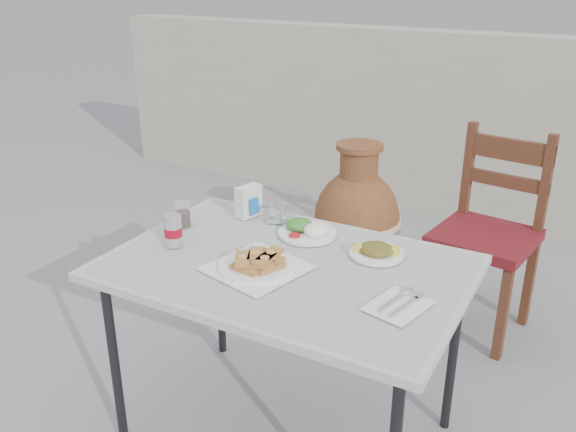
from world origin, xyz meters
The scene contains 12 objects.
cafe_table centered at (-0.15, 0.08, 0.65)m, with size 1.17×0.81×0.69m.
pide_plate centered at (-0.22, 0.00, 0.72)m, with size 0.33×0.33×0.06m.
salad_rice_plate centered at (-0.21, 0.31, 0.71)m, with size 0.21×0.21×0.05m.
salad_chopped_plate centered at (0.07, 0.29, 0.71)m, with size 0.18×0.18×0.04m.
soda_can centered at (-0.55, 0.00, 0.75)m, with size 0.06×0.06×0.11m.
cola_glass centered at (-0.64, 0.15, 0.73)m, with size 0.06×0.06×0.09m.
napkin_holder centered at (-0.48, 0.35, 0.75)m, with size 0.08×0.11×0.12m.
condiment_caddy centered at (-0.35, 0.37, 0.72)m, with size 0.12×0.11×0.07m.
cutlery_napkin centered at (0.25, 0.03, 0.70)m, with size 0.17×0.21×0.01m.
chair centered at (0.25, 1.18, 0.48)m, with size 0.45×0.45×0.93m.
terracotta_urn centered at (-0.41, 1.21, 0.36)m, with size 0.45×0.45×0.78m.
back_wall centered at (0.00, 2.50, 0.60)m, with size 6.00×0.25×1.20m, color #A19A86.
Camera 1 is at (0.75, -1.42, 1.58)m, focal length 38.00 mm.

